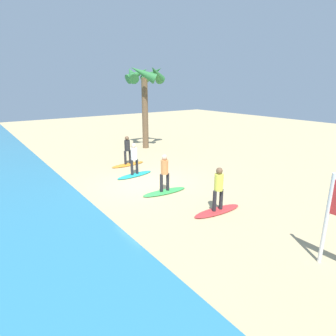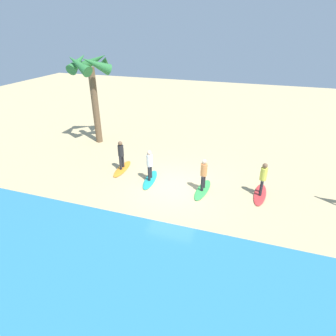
{
  "view_description": "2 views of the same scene",
  "coord_description": "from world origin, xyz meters",
  "px_view_note": "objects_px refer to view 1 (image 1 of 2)",
  "views": [
    {
      "loc": [
        -10.94,
        6.64,
        4.57
      ],
      "look_at": [
        -0.81,
        -0.72,
        0.86
      ],
      "focal_mm": 30.25,
      "sensor_mm": 36.0,
      "label": 1
    },
    {
      "loc": [
        -3.55,
        11.8,
        7.42
      ],
      "look_at": [
        0.36,
        -0.06,
        0.98
      ],
      "focal_mm": 29.83,
      "sensor_mm": 36.0,
      "label": 2
    }
  ],
  "objects_px": {
    "surfer_red": "(219,186)",
    "surfer_orange": "(127,148)",
    "surfer_green": "(165,170)",
    "palm_tree": "(144,81)",
    "surfboard_red": "(217,211)",
    "surfboard_green": "(165,192)",
    "surfboard_teal": "(135,175)",
    "surfboard_orange": "(128,164)",
    "surfer_teal": "(134,156)"
  },
  "relations": [
    {
      "from": "surfer_green",
      "to": "surfboard_teal",
      "type": "relative_size",
      "value": 0.78
    },
    {
      "from": "surfboard_red",
      "to": "surfboard_orange",
      "type": "distance_m",
      "value": 7.62
    },
    {
      "from": "surfboard_red",
      "to": "palm_tree",
      "type": "xyz_separation_m",
      "value": [
        11.09,
        -3.73,
        4.74
      ]
    },
    {
      "from": "surfer_red",
      "to": "surfboard_orange",
      "type": "distance_m",
      "value": 7.69
    },
    {
      "from": "surfer_green",
      "to": "palm_tree",
      "type": "height_order",
      "value": "palm_tree"
    },
    {
      "from": "surfboard_orange",
      "to": "surfer_teal",
      "type": "bearing_deg",
      "value": 67.96
    },
    {
      "from": "surfer_red",
      "to": "surfboard_green",
      "type": "xyz_separation_m",
      "value": [
        2.75,
        0.45,
        -0.99
      ]
    },
    {
      "from": "surfboard_red",
      "to": "surfboard_orange",
      "type": "height_order",
      "value": "same"
    },
    {
      "from": "surfer_red",
      "to": "surfboard_orange",
      "type": "bearing_deg",
      "value": -2.62
    },
    {
      "from": "surfer_green",
      "to": "palm_tree",
      "type": "relative_size",
      "value": 0.27
    },
    {
      "from": "surfer_teal",
      "to": "palm_tree",
      "type": "height_order",
      "value": "palm_tree"
    },
    {
      "from": "surfer_red",
      "to": "surfer_teal",
      "type": "distance_m",
      "value": 5.64
    },
    {
      "from": "surfboard_red",
      "to": "surfboard_green",
      "type": "relative_size",
      "value": 1.0
    },
    {
      "from": "surfboard_red",
      "to": "palm_tree",
      "type": "distance_m",
      "value": 12.63
    },
    {
      "from": "surfboard_red",
      "to": "surfer_green",
      "type": "height_order",
      "value": "surfer_green"
    },
    {
      "from": "surfer_orange",
      "to": "palm_tree",
      "type": "xyz_separation_m",
      "value": [
        3.48,
        -3.38,
        3.75
      ]
    },
    {
      "from": "surfboard_teal",
      "to": "surfer_orange",
      "type": "height_order",
      "value": "surfer_orange"
    },
    {
      "from": "surfer_green",
      "to": "surfboard_orange",
      "type": "distance_m",
      "value": 5.03
    },
    {
      "from": "surfboard_green",
      "to": "surfboard_orange",
      "type": "xyz_separation_m",
      "value": [
        4.86,
        -0.8,
        0.0
      ]
    },
    {
      "from": "surfer_teal",
      "to": "surfboard_orange",
      "type": "bearing_deg",
      "value": -18.65
    },
    {
      "from": "surfboard_teal",
      "to": "surfboard_green",
      "type": "bearing_deg",
      "value": 80.57
    },
    {
      "from": "surfer_red",
      "to": "surfboard_teal",
      "type": "relative_size",
      "value": 0.78
    },
    {
      "from": "surfboard_green",
      "to": "surfer_teal",
      "type": "bearing_deg",
      "value": -88.03
    },
    {
      "from": "surfer_green",
      "to": "surfer_orange",
      "type": "bearing_deg",
      "value": -9.38
    },
    {
      "from": "palm_tree",
      "to": "surfboard_teal",
      "type": "bearing_deg",
      "value": 143.44
    },
    {
      "from": "surfboard_red",
      "to": "surfer_orange",
      "type": "height_order",
      "value": "surfer_orange"
    },
    {
      "from": "surfboard_red",
      "to": "surfer_red",
      "type": "xyz_separation_m",
      "value": [
        0.0,
        0.0,
        0.99
      ]
    },
    {
      "from": "surfboard_teal",
      "to": "surfer_orange",
      "type": "relative_size",
      "value": 1.28
    },
    {
      "from": "surfboard_green",
      "to": "surfer_green",
      "type": "height_order",
      "value": "surfer_green"
    },
    {
      "from": "surfboard_orange",
      "to": "surfboard_green",
      "type": "bearing_deg",
      "value": 77.24
    },
    {
      "from": "surfer_orange",
      "to": "palm_tree",
      "type": "height_order",
      "value": "palm_tree"
    },
    {
      "from": "surfboard_red",
      "to": "surfer_green",
      "type": "distance_m",
      "value": 2.96
    },
    {
      "from": "surfboard_orange",
      "to": "palm_tree",
      "type": "bearing_deg",
      "value": -137.57
    },
    {
      "from": "surfer_green",
      "to": "surfer_orange",
      "type": "relative_size",
      "value": 1.0
    },
    {
      "from": "surfboard_teal",
      "to": "surfboard_red",
      "type": "bearing_deg",
      "value": 86.48
    },
    {
      "from": "surfboard_green",
      "to": "surfboard_teal",
      "type": "height_order",
      "value": "same"
    },
    {
      "from": "surfboard_red",
      "to": "surfer_teal",
      "type": "xyz_separation_m",
      "value": [
        5.63,
        0.32,
        0.99
      ]
    },
    {
      "from": "surfboard_green",
      "to": "palm_tree",
      "type": "xyz_separation_m",
      "value": [
        8.34,
        -4.18,
        4.74
      ]
    },
    {
      "from": "surfer_red",
      "to": "surfboard_teal",
      "type": "distance_m",
      "value": 5.73
    },
    {
      "from": "surfer_green",
      "to": "surfer_orange",
      "type": "height_order",
      "value": "same"
    },
    {
      "from": "surfer_green",
      "to": "palm_tree",
      "type": "xyz_separation_m",
      "value": [
        8.34,
        -4.18,
        3.75
      ]
    },
    {
      "from": "surfboard_red",
      "to": "surfer_green",
      "type": "bearing_deg",
      "value": -76.88
    },
    {
      "from": "surfer_red",
      "to": "surfer_orange",
      "type": "distance_m",
      "value": 7.62
    },
    {
      "from": "surfer_teal",
      "to": "surfer_orange",
      "type": "relative_size",
      "value": 1.0
    },
    {
      "from": "surfer_red",
      "to": "palm_tree",
      "type": "distance_m",
      "value": 12.29
    },
    {
      "from": "surfboard_teal",
      "to": "surfer_teal",
      "type": "distance_m",
      "value": 0.99
    },
    {
      "from": "surfboard_teal",
      "to": "surfer_teal",
      "type": "height_order",
      "value": "surfer_teal"
    },
    {
      "from": "surfer_teal",
      "to": "surfboard_orange",
      "type": "height_order",
      "value": "surfer_teal"
    },
    {
      "from": "surfer_orange",
      "to": "surfer_green",
      "type": "bearing_deg",
      "value": 170.62
    },
    {
      "from": "surfer_red",
      "to": "palm_tree",
      "type": "relative_size",
      "value": 0.27
    }
  ]
}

